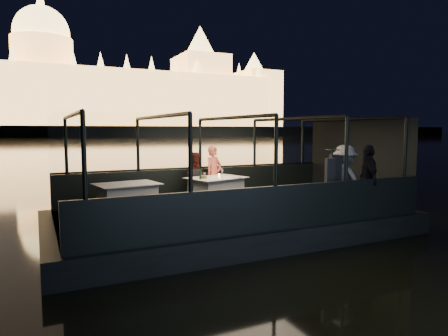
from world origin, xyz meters
name	(u,v)px	position (x,y,z in m)	size (l,w,h in m)	color
river_water	(58,142)	(0.00, 80.00, 0.00)	(500.00, 500.00, 0.00)	black
boat_hull	(231,232)	(0.00, 0.00, 0.00)	(8.60, 4.40, 1.00)	black
boat_deck	(231,213)	(0.00, 0.00, 0.48)	(8.00, 4.00, 0.04)	black
gunwale_port	(200,184)	(0.00, 2.00, 0.95)	(8.00, 0.08, 0.90)	black
gunwale_starboard	(275,208)	(0.00, -2.00, 0.95)	(8.00, 0.08, 0.90)	black
cabin_glass_port	(200,144)	(0.00, 2.00, 2.10)	(8.00, 0.02, 1.40)	#99B2B2
cabin_glass_starboard	(276,151)	(0.00, -2.00, 2.10)	(8.00, 0.02, 1.40)	#99B2B2
cabin_roof_glass	(231,118)	(0.00, 0.00, 2.80)	(8.00, 4.00, 0.02)	#99B2B2
end_wall_fore	(52,173)	(-4.00, 0.00, 1.65)	(0.02, 4.00, 2.30)	black
end_wall_aft	(356,160)	(4.00, 0.00, 1.65)	(0.02, 4.00, 2.30)	black
canopy_ribs	(231,165)	(0.00, 0.00, 1.65)	(8.00, 4.00, 2.30)	black
embankment	(44,133)	(0.00, 210.00, 1.00)	(400.00, 140.00, 6.00)	#423D33
parliament_building	(43,66)	(0.00, 175.00, 29.00)	(220.00, 32.00, 60.00)	#F2D18C
dining_table_central	(216,192)	(-0.01, 0.85, 0.89)	(1.45, 1.05, 0.77)	white
dining_table_aft	(127,199)	(-2.37, 0.73, 0.89)	(1.42, 1.03, 0.76)	white
chair_port_left	(197,188)	(-0.38, 1.30, 0.95)	(0.43, 0.43, 0.93)	black
chair_port_right	(215,186)	(0.17, 1.34, 0.95)	(0.39, 0.39, 0.83)	black
coat_stand	(332,179)	(1.73, -1.64, 1.40)	(0.45, 0.36, 1.61)	black
person_woman_coral	(214,175)	(0.23, 1.57, 1.25)	(0.56, 0.37, 1.56)	#EA6555
person_man_maroon	(197,176)	(-0.28, 1.57, 1.25)	(0.67, 0.52, 1.39)	#431712
passenger_stripe	(344,180)	(2.20, -1.53, 1.35)	(1.08, 0.61, 1.67)	silver
passenger_dark	(368,179)	(2.81, -1.63, 1.35)	(0.98, 0.41, 1.66)	black
wine_bottle	(200,173)	(-0.54, 0.66, 1.42)	(0.06, 0.06, 0.27)	#13361C
bread_basket	(203,177)	(-0.42, 0.78, 1.31)	(0.20, 0.20, 0.08)	olive
amber_candle	(219,176)	(0.07, 0.85, 1.31)	(0.06, 0.06, 0.08)	#FFA53F
plate_near	(237,177)	(0.45, 0.57, 1.27)	(0.26, 0.26, 0.02)	silver
plate_far	(204,177)	(-0.34, 0.90, 1.27)	(0.22, 0.22, 0.01)	silver
wine_glass_white	(205,176)	(-0.46, 0.58, 1.36)	(0.06, 0.06, 0.17)	white
wine_glass_red	(222,173)	(0.23, 1.02, 1.36)	(0.07, 0.07, 0.20)	silver
wine_glass_empty	(222,174)	(0.07, 0.64, 1.36)	(0.07, 0.07, 0.20)	white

